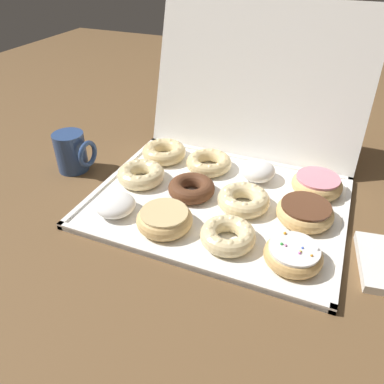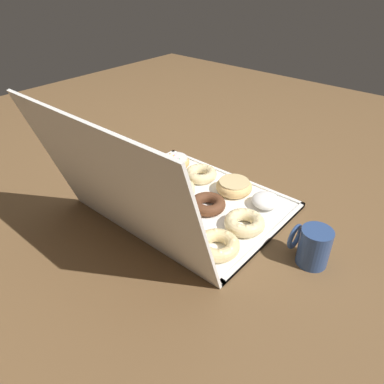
{
  "view_description": "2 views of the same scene",
  "coord_description": "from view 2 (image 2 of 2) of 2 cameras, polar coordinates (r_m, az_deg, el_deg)",
  "views": [
    {
      "loc": [
        0.22,
        -0.66,
        0.52
      ],
      "look_at": [
        -0.04,
        -0.05,
        0.05
      ],
      "focal_mm": 35.06,
      "sensor_mm": 36.0,
      "label": 1
    },
    {
      "loc": [
        -0.61,
        0.71,
        0.66
      ],
      "look_at": [
        -0.01,
        0.0,
        0.05
      ],
      "focal_mm": 33.68,
      "sensor_mm": 36.0,
      "label": 2
    }
  ],
  "objects": [
    {
      "name": "chocolate_frosted_donut_7",
      "position": [
        1.24,
        -7.06,
        2.59
      ],
      "size": [
        0.12,
        0.12,
        0.04
      ],
      "color": "#E5B770",
      "rests_on": "donut_box"
    },
    {
      "name": "chocolate_cake_ring_donut_5",
      "position": [
        1.09,
        2.58,
        -1.86
      ],
      "size": [
        0.11,
        0.11,
        0.03
      ],
      "color": "#59331E",
      "rests_on": "donut_box"
    },
    {
      "name": "glazed_ring_donut_1",
      "position": [
        1.18,
        6.67,
        0.91
      ],
      "size": [
        0.12,
        0.12,
        0.04
      ],
      "color": "#E5B770",
      "rests_on": "donut_box"
    },
    {
      "name": "sprinkle_donut_3",
      "position": [
        1.32,
        -2.78,
        4.82
      ],
      "size": [
        0.11,
        0.11,
        0.04
      ],
      "color": "tan",
      "rests_on": "donut_box"
    },
    {
      "name": "coffee_mug",
      "position": [
        0.96,
        18.67,
        -7.94
      ],
      "size": [
        0.1,
        0.08,
        0.1
      ],
      "color": "navy",
      "rests_on": "ground"
    },
    {
      "name": "box_lid_open",
      "position": [
        0.87,
        -12.3,
        0.61
      ],
      "size": [
        0.56,
        0.14,
        0.39
      ],
      "primitive_type": "cube",
      "rotation": [
        1.25,
        0.0,
        0.0
      ],
      "color": "white",
      "rests_on": "ground"
    },
    {
      "name": "ground_plane",
      "position": [
        1.14,
        -0.09,
        -1.82
      ],
      "size": [
        3.0,
        3.0,
        0.0
      ],
      "primitive_type": "plane",
      "color": "brown"
    },
    {
      "name": "cruller_donut_8",
      "position": [
        0.94,
        4.03,
        -8.34
      ],
      "size": [
        0.12,
        0.12,
        0.04
      ],
      "color": "#EACC8C",
      "rests_on": "donut_box"
    },
    {
      "name": "cruller_donut_2",
      "position": [
        1.24,
        1.4,
        2.93
      ],
      "size": [
        0.11,
        0.11,
        0.04
      ],
      "color": "beige",
      "rests_on": "donut_box"
    },
    {
      "name": "cruller_donut_4",
      "position": [
        1.03,
        8.33,
        -4.75
      ],
      "size": [
        0.12,
        0.12,
        0.04
      ],
      "color": "beige",
      "rests_on": "donut_box"
    },
    {
      "name": "donut_box",
      "position": [
        1.14,
        -0.09,
        -1.6
      ],
      "size": [
        0.56,
        0.43,
        0.01
      ],
      "color": "white",
      "rests_on": "ground"
    },
    {
      "name": "pink_frosted_donut_11",
      "position": [
        1.18,
        -11.58,
        0.45
      ],
      "size": [
        0.12,
        0.12,
        0.04
      ],
      "color": "#E5B770",
      "rests_on": "donut_box"
    },
    {
      "name": "powdered_filled_donut_0",
      "position": [
        1.12,
        11.59,
        -1.33
      ],
      "size": [
        0.09,
        0.09,
        0.04
      ],
      "color": "white",
      "rests_on": "donut_box"
    },
    {
      "name": "powdered_filled_donut_10",
      "position": [
        1.08,
        -6.81,
        -2.02
      ],
      "size": [
        0.08,
        0.08,
        0.05
      ],
      "color": "white",
      "rests_on": "donut_box"
    },
    {
      "name": "napkin_stack",
      "position": [
        1.41,
        -10.3,
        5.42
      ],
      "size": [
        0.17,
        0.17,
        0.02
      ],
      "primitive_type": "cube",
      "rotation": [
        0.0,
        0.0,
        0.16
      ],
      "color": "white",
      "rests_on": "ground"
    },
    {
      "name": "cruller_donut_6",
      "position": [
        1.16,
        -2.39,
        0.5
      ],
      "size": [
        0.12,
        0.12,
        0.04
      ],
      "color": "beige",
      "rests_on": "donut_box"
    },
    {
      "name": "cruller_donut_9",
      "position": [
        1.01,
        -1.73,
        -5.06
      ],
      "size": [
        0.12,
        0.12,
        0.04
      ],
      "color": "#EACC8C",
      "rests_on": "donut_box"
    }
  ]
}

